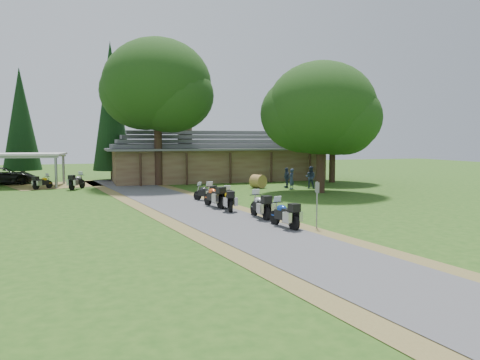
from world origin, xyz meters
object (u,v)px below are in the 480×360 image
object	(u,v)px
carport	(23,170)
car_dark_suv	(3,172)
motorcycle_row_b	(260,205)
motorcycle_carport_a	(43,182)
motorcycle_carport_b	(77,181)
lodge	(217,155)
motorcycle_row_d	(214,195)
motorcycle_row_a	(284,213)
motorcycle_row_c	(229,199)
hay_bale	(258,181)
motorcycle_row_e	(205,192)

from	to	relation	value
carport	car_dark_suv	size ratio (longest dim) A/B	1.10
motorcycle_row_b	motorcycle_carport_a	size ratio (longest dim) A/B	1.16
carport	motorcycle_carport_b	size ratio (longest dim) A/B	3.26
lodge	motorcycle_row_d	bearing A→B (deg)	-106.30
motorcycle_row_b	motorcycle_carport_b	xyz separation A→B (m)	(-8.95, 17.56, -0.02)
lodge	carport	xyz separation A→B (m)	(-17.42, -1.43, -1.04)
motorcycle_row_a	motorcycle_row_c	xyz separation A→B (m)	(-0.88, 5.66, -0.00)
motorcycle_carport_b	hay_bale	xyz separation A→B (m)	(14.12, -3.68, -0.13)
motorcycle_row_a	motorcycle_row_c	bearing A→B (deg)	-0.88
motorcycle_row_d	hay_bale	world-z (taller)	motorcycle_row_d
motorcycle_row_d	hay_bale	bearing A→B (deg)	-45.83
lodge	motorcycle_row_d	world-z (taller)	lodge
motorcycle_row_d	hay_bale	distance (m)	11.38
motorcycle_row_a	motorcycle_row_c	world-z (taller)	motorcycle_row_a
motorcycle_carport_a	hay_bale	size ratio (longest dim) A/B	1.61
carport	motorcycle_carport_b	bearing A→B (deg)	-34.17
motorcycle_row_a	hay_bale	distance (m)	17.37
motorcycle_row_d	motorcycle_row_e	size ratio (longest dim) A/B	1.21
motorcycle_row_c	motorcycle_row_e	xyz separation A→B (m)	(-0.25, 4.30, -0.07)
motorcycle_row_d	motorcycle_row_e	distance (m)	2.79
car_dark_suv	motorcycle_row_b	world-z (taller)	car_dark_suv
motorcycle_row_c	motorcycle_carport_b	xyz separation A→B (m)	(-8.18, 14.63, 0.01)
motorcycle_row_d	hay_bale	xyz separation A→B (m)	(6.36, 9.44, -0.18)
motorcycle_carport_a	hay_bale	distance (m)	17.43
car_dark_suv	motorcycle_row_b	size ratio (longest dim) A/B	2.88
motorcycle_row_b	motorcycle_row_e	bearing A→B (deg)	6.45
motorcycle_row_e	hay_bale	xyz separation A→B (m)	(6.20, 6.65, -0.05)
motorcycle_carport_b	motorcycle_row_e	bearing A→B (deg)	-113.31
motorcycle_carport_a	motorcycle_carport_b	bearing A→B (deg)	-71.77
car_dark_suv	hay_bale	xyz separation A→B (m)	(20.36, -10.11, -0.58)
motorcycle_carport_a	car_dark_suv	bearing A→B (deg)	75.34
motorcycle_row_a	motorcycle_row_d	xyz separation A→B (m)	(-1.30, 7.18, 0.05)
motorcycle_carport_b	motorcycle_carport_a	bearing A→B (deg)	96.19
motorcycle_row_d	motorcycle_row_e	xyz separation A→B (m)	(0.16, 2.78, -0.13)
carport	motorcycle_row_a	world-z (taller)	carport
motorcycle_row_a	carport	bearing A→B (deg)	19.33
motorcycle_row_e	motorcycle_row_b	bearing A→B (deg)	155.86
motorcycle_row_b	motorcycle_carport_b	bearing A→B (deg)	25.40
motorcycle_row_a	motorcycle_row_e	size ratio (longest dim) A/B	1.13
lodge	hay_bale	distance (m)	9.13
motorcycle_row_c	hay_bale	distance (m)	12.47
motorcycle_row_d	hay_bale	size ratio (longest dim) A/B	1.93
car_dark_suv	motorcycle_row_a	distance (m)	30.80
lodge	motorcycle_carport_b	bearing A→B (deg)	-158.37
motorcycle_carport_b	motorcycle_row_a	bearing A→B (deg)	-126.74
motorcycle_row_a	hay_bale	bearing A→B (deg)	-26.68
motorcycle_row_a	motorcycle_carport_a	bearing A→B (deg)	18.90
carport	motorcycle_carport_b	world-z (taller)	carport
motorcycle_carport_a	lodge	bearing A→B (deg)	-34.23
motorcycle_row_c	motorcycle_row_d	xyz separation A→B (m)	(-0.42, 1.52, 0.05)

